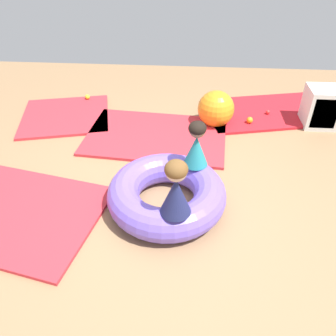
{
  "coord_description": "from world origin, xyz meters",
  "views": [
    {
      "loc": [
        0.24,
        -2.75,
        2.46
      ],
      "look_at": [
        0.03,
        0.05,
        0.35
      ],
      "focal_mm": 35.93,
      "sensor_mm": 36.0,
      "label": 1
    }
  ],
  "objects_px": {
    "play_ball_red": "(268,112)",
    "play_ball_yellow": "(87,97)",
    "child_in_teal": "(196,144)",
    "play_ball_blue": "(214,121)",
    "exercise_ball_large": "(216,109)",
    "child_in_navy": "(176,188)",
    "play_ball_orange": "(250,120)",
    "storage_cube": "(321,108)",
    "play_ball_teal": "(311,105)",
    "inflatable_cushion": "(167,194)"
  },
  "relations": [
    {
      "from": "play_ball_red",
      "to": "play_ball_yellow",
      "type": "relative_size",
      "value": 0.85
    },
    {
      "from": "child_in_teal",
      "to": "play_ball_red",
      "type": "height_order",
      "value": "child_in_teal"
    },
    {
      "from": "play_ball_blue",
      "to": "exercise_ball_large",
      "type": "height_order",
      "value": "exercise_ball_large"
    },
    {
      "from": "child_in_navy",
      "to": "exercise_ball_large",
      "type": "distance_m",
      "value": 2.26
    },
    {
      "from": "child_in_navy",
      "to": "play_ball_orange",
      "type": "relative_size",
      "value": 5.97
    },
    {
      "from": "child_in_navy",
      "to": "play_ball_yellow",
      "type": "xyz_separation_m",
      "value": [
        -1.6,
        2.82,
        -0.52
      ]
    },
    {
      "from": "storage_cube",
      "to": "play_ball_teal",
      "type": "bearing_deg",
      "value": 86.74
    },
    {
      "from": "play_ball_orange",
      "to": "play_ball_blue",
      "type": "xyz_separation_m",
      "value": [
        -0.52,
        -0.04,
        -0.01
      ]
    },
    {
      "from": "inflatable_cushion",
      "to": "play_ball_yellow",
      "type": "xyz_separation_m",
      "value": [
        -1.49,
        2.41,
        -0.09
      ]
    },
    {
      "from": "play_ball_orange",
      "to": "play_ball_teal",
      "type": "distance_m",
      "value": 1.16
    },
    {
      "from": "child_in_teal",
      "to": "play_ball_yellow",
      "type": "bearing_deg",
      "value": -134.88
    },
    {
      "from": "inflatable_cushion",
      "to": "play_ball_blue",
      "type": "xyz_separation_m",
      "value": [
        0.55,
        1.75,
        -0.09
      ]
    },
    {
      "from": "play_ball_red",
      "to": "play_ball_blue",
      "type": "bearing_deg",
      "value": -157.73
    },
    {
      "from": "inflatable_cushion",
      "to": "play_ball_teal",
      "type": "bearing_deg",
      "value": 48.37
    },
    {
      "from": "child_in_navy",
      "to": "play_ball_orange",
      "type": "height_order",
      "value": "child_in_navy"
    },
    {
      "from": "play_ball_orange",
      "to": "child_in_teal",
      "type": "bearing_deg",
      "value": -118.29
    },
    {
      "from": "play_ball_teal",
      "to": "exercise_ball_large",
      "type": "xyz_separation_m",
      "value": [
        -1.52,
        -0.58,
        0.18
      ]
    },
    {
      "from": "play_ball_yellow",
      "to": "exercise_ball_large",
      "type": "distance_m",
      "value": 2.17
    },
    {
      "from": "child_in_teal",
      "to": "storage_cube",
      "type": "height_order",
      "value": "child_in_teal"
    },
    {
      "from": "child_in_teal",
      "to": "play_ball_teal",
      "type": "relative_size",
      "value": 5.74
    },
    {
      "from": "play_ball_red",
      "to": "play_ball_blue",
      "type": "height_order",
      "value": "play_ball_red"
    },
    {
      "from": "play_ball_red",
      "to": "play_ball_teal",
      "type": "xyz_separation_m",
      "value": [
        0.7,
        0.26,
        0.01
      ]
    },
    {
      "from": "child_in_navy",
      "to": "child_in_teal",
      "type": "height_order",
      "value": "child_in_navy"
    },
    {
      "from": "play_ball_yellow",
      "to": "play_ball_blue",
      "type": "xyz_separation_m",
      "value": [
        2.04,
        -0.66,
        -0.01
      ]
    },
    {
      "from": "exercise_ball_large",
      "to": "child_in_navy",
      "type": "bearing_deg",
      "value": -101.83
    },
    {
      "from": "inflatable_cushion",
      "to": "child_in_teal",
      "type": "height_order",
      "value": "child_in_teal"
    },
    {
      "from": "play_ball_teal",
      "to": "play_ball_blue",
      "type": "bearing_deg",
      "value": -158.65
    },
    {
      "from": "play_ball_blue",
      "to": "play_ball_orange",
      "type": "bearing_deg",
      "value": 4.64
    },
    {
      "from": "inflatable_cushion",
      "to": "play_ball_orange",
      "type": "xyz_separation_m",
      "value": [
        1.07,
        1.79,
        -0.08
      ]
    },
    {
      "from": "inflatable_cushion",
      "to": "exercise_ball_large",
      "type": "xyz_separation_m",
      "value": [
        0.57,
        1.77,
        0.09
      ]
    },
    {
      "from": "play_ball_teal",
      "to": "storage_cube",
      "type": "relative_size",
      "value": 0.16
    },
    {
      "from": "play_ball_red",
      "to": "play_ball_teal",
      "type": "height_order",
      "value": "play_ball_teal"
    },
    {
      "from": "child_in_teal",
      "to": "play_ball_red",
      "type": "xyz_separation_m",
      "value": [
        1.1,
        1.77,
        -0.51
      ]
    },
    {
      "from": "child_in_teal",
      "to": "play_ball_yellow",
      "type": "distance_m",
      "value": 2.78
    },
    {
      "from": "play_ball_teal",
      "to": "storage_cube",
      "type": "distance_m",
      "value": 0.52
    },
    {
      "from": "child_in_navy",
      "to": "storage_cube",
      "type": "distance_m",
      "value": 3.02
    },
    {
      "from": "storage_cube",
      "to": "child_in_navy",
      "type": "bearing_deg",
      "value": -130.42
    },
    {
      "from": "play_ball_yellow",
      "to": "exercise_ball_large",
      "type": "relative_size",
      "value": 0.15
    },
    {
      "from": "play_ball_blue",
      "to": "storage_cube",
      "type": "height_order",
      "value": "storage_cube"
    },
    {
      "from": "child_in_teal",
      "to": "child_in_navy",
      "type": "bearing_deg",
      "value": -8.49
    },
    {
      "from": "child_in_navy",
      "to": "play_ball_blue",
      "type": "distance_m",
      "value": 2.27
    },
    {
      "from": "child_in_navy",
      "to": "play_ball_yellow",
      "type": "distance_m",
      "value": 3.29
    },
    {
      "from": "play_ball_orange",
      "to": "storage_cube",
      "type": "relative_size",
      "value": 0.16
    },
    {
      "from": "child_in_navy",
      "to": "play_ball_blue",
      "type": "height_order",
      "value": "child_in_navy"
    },
    {
      "from": "play_ball_red",
      "to": "exercise_ball_large",
      "type": "distance_m",
      "value": 0.9
    },
    {
      "from": "play_ball_blue",
      "to": "storage_cube",
      "type": "relative_size",
      "value": 0.11
    },
    {
      "from": "child_in_teal",
      "to": "play_ball_blue",
      "type": "distance_m",
      "value": 1.54
    },
    {
      "from": "child_in_navy",
      "to": "play_ball_red",
      "type": "bearing_deg",
      "value": 74.99
    },
    {
      "from": "play_ball_orange",
      "to": "play_ball_blue",
      "type": "height_order",
      "value": "play_ball_orange"
    },
    {
      "from": "play_ball_teal",
      "to": "storage_cube",
      "type": "bearing_deg",
      "value": -93.26
    }
  ]
}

